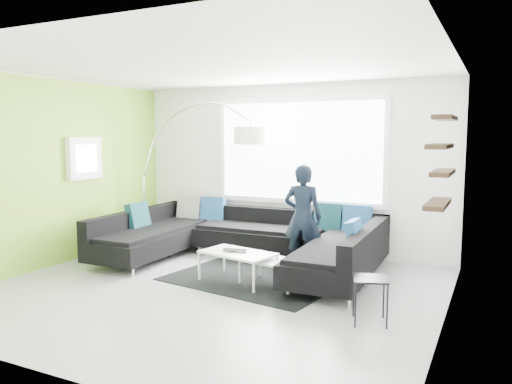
% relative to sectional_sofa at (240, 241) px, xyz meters
% --- Properties ---
extents(ground, '(5.50, 5.50, 0.00)m').
position_rel_sectional_sofa_xyz_m(ground, '(0.24, -1.21, -0.38)').
color(ground, gray).
rests_on(ground, ground).
extents(room_shell, '(5.54, 5.04, 2.82)m').
position_rel_sectional_sofa_xyz_m(room_shell, '(0.28, -1.01, 1.43)').
color(room_shell, white).
rests_on(room_shell, ground).
extents(sectional_sofa, '(4.07, 2.59, 0.86)m').
position_rel_sectional_sofa_xyz_m(sectional_sofa, '(0.00, 0.00, 0.00)').
color(sectional_sofa, black).
rests_on(sectional_sofa, ground).
extents(rug, '(2.46, 1.95, 0.01)m').
position_rel_sectional_sofa_xyz_m(rug, '(0.50, -0.51, -0.37)').
color(rug, black).
rests_on(rug, ground).
extents(coffee_table, '(1.38, 0.97, 0.41)m').
position_rel_sectional_sofa_xyz_m(coffee_table, '(0.60, -0.70, -0.17)').
color(coffee_table, silver).
rests_on(coffee_table, ground).
extents(arc_lamp, '(2.30, 0.58, 2.49)m').
position_rel_sectional_sofa_xyz_m(arc_lamp, '(-2.10, 0.39, 0.87)').
color(arc_lamp, silver).
rests_on(arc_lamp, ground).
extents(side_table, '(0.45, 0.45, 0.48)m').
position_rel_sectional_sofa_xyz_m(side_table, '(2.29, -1.41, -0.14)').
color(side_table, black).
rests_on(side_table, ground).
extents(person, '(0.65, 0.50, 1.54)m').
position_rel_sectional_sofa_xyz_m(person, '(0.89, 0.29, 0.39)').
color(person, black).
rests_on(person, ground).
extents(laptop, '(0.41, 0.33, 0.03)m').
position_rel_sectional_sofa_xyz_m(laptop, '(0.32, -0.77, 0.05)').
color(laptop, black).
rests_on(laptop, coffee_table).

